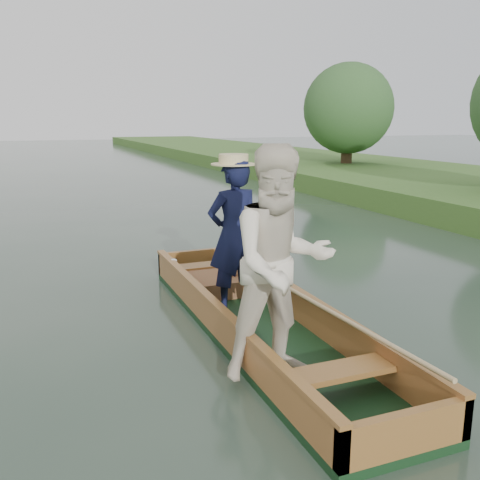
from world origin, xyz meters
name	(u,v)px	position (x,y,z in m)	size (l,w,h in m)	color
ground	(260,334)	(0.00, 0.00, 0.00)	(120.00, 120.00, 0.00)	#283D30
trees_far	(161,113)	(1.27, 9.59, 2.50)	(22.66, 12.69, 4.53)	#47331E
punt	(260,275)	(-0.15, -0.34, 0.80)	(1.36, 5.00, 2.14)	black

